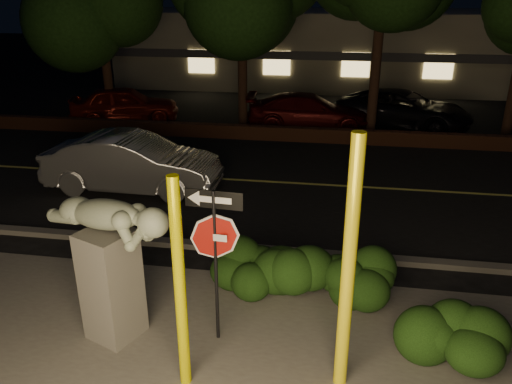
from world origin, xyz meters
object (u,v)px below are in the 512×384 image
(signpost, at_px, (215,237))
(parked_car_darkred, at_px, (308,112))
(sculpture, at_px, (109,252))
(yellow_pole_right, at_px, (348,270))
(parked_car_red, at_px, (125,104))
(yellow_pole_left, at_px, (180,288))
(silver_sedan, at_px, (133,163))
(parked_car_dark, at_px, (403,109))

(signpost, height_order, parked_car_darkred, signpost)
(sculpture, bearing_deg, yellow_pole_right, 14.52)
(parked_car_red, bearing_deg, sculpture, -175.51)
(yellow_pole_left, distance_m, silver_sedan, 7.61)
(yellow_pole_right, relative_size, parked_car_dark, 0.69)
(yellow_pole_left, distance_m, yellow_pole_right, 2.14)
(sculpture, distance_m, silver_sedan, 6.33)
(sculpture, bearing_deg, silver_sedan, 132.24)
(sculpture, xyz_separation_m, parked_car_dark, (5.76, 14.03, -0.76))
(sculpture, bearing_deg, signpost, 28.82)
(parked_car_red, distance_m, parked_car_darkred, 7.51)
(sculpture, distance_m, parked_car_dark, 15.19)
(yellow_pole_right, distance_m, signpost, 1.99)
(signpost, xyz_separation_m, parked_car_red, (-6.98, 12.95, -1.03))
(yellow_pole_left, height_order, parked_car_red, yellow_pole_left)
(sculpture, xyz_separation_m, parked_car_darkred, (2.09, 13.16, -0.79))
(parked_car_darkred, bearing_deg, silver_sedan, 144.73)
(yellow_pole_right, distance_m, parked_car_dark, 14.74)
(yellow_pole_left, bearing_deg, parked_car_red, 115.86)
(yellow_pole_right, relative_size, silver_sedan, 0.77)
(yellow_pole_left, bearing_deg, parked_car_darkred, 86.91)
(parked_car_darkred, bearing_deg, sculpture, 165.90)
(parked_car_darkred, bearing_deg, parked_car_dark, -81.79)
(yellow_pole_right, relative_size, parked_car_red, 0.83)
(yellow_pole_right, xyz_separation_m, signpost, (-1.88, 0.65, -0.02))
(yellow_pole_left, relative_size, parked_car_dark, 0.59)
(parked_car_dark, bearing_deg, parked_car_darkred, 123.58)
(yellow_pole_right, height_order, silver_sedan, yellow_pole_right)
(signpost, relative_size, sculpture, 1.03)
(signpost, distance_m, sculpture, 1.59)
(yellow_pole_left, distance_m, parked_car_dark, 15.51)
(parked_car_darkred, bearing_deg, signpost, 172.57)
(yellow_pole_left, height_order, parked_car_dark, yellow_pole_left)
(silver_sedan, bearing_deg, parked_car_red, 25.18)
(yellow_pole_left, distance_m, parked_car_red, 15.50)
(yellow_pole_right, bearing_deg, yellow_pole_left, -170.95)
(signpost, distance_m, parked_car_darkred, 13.05)
(yellow_pole_right, height_order, parked_car_dark, yellow_pole_right)
(sculpture, height_order, silver_sedan, sculpture)
(silver_sedan, xyz_separation_m, parked_car_darkred, (4.21, 7.25, -0.08))
(yellow_pole_right, bearing_deg, parked_car_darkred, 95.63)
(yellow_pole_left, xyz_separation_m, parked_car_red, (-6.75, 13.93, -0.79))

